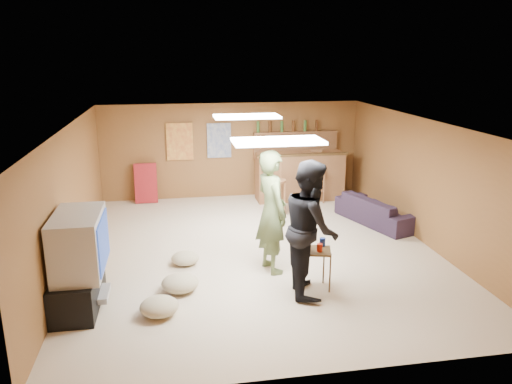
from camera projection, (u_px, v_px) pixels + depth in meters
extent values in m
plane|color=beige|center=(258.00, 251.00, 8.62)|extent=(7.00, 7.00, 0.00)
cube|color=silver|center=(258.00, 124.00, 8.03)|extent=(6.00, 7.00, 0.02)
cube|color=brown|center=(232.00, 150.00, 11.65)|extent=(6.00, 0.02, 2.20)
cube|color=brown|center=(319.00, 280.00, 5.01)|extent=(6.00, 0.02, 2.20)
cube|color=brown|center=(70.00, 198.00, 7.83)|extent=(0.02, 7.00, 2.20)
cube|color=brown|center=(425.00, 182.00, 8.82)|extent=(0.02, 7.00, 2.20)
cube|color=black|center=(78.00, 289.00, 6.69)|extent=(0.55, 1.30, 0.50)
cube|color=#B2B2B7|center=(96.00, 294.00, 6.75)|extent=(0.35, 0.50, 0.08)
cube|color=#B2B2B7|center=(79.00, 243.00, 6.52)|extent=(0.60, 1.10, 0.80)
cube|color=navy|center=(103.00, 242.00, 6.57)|extent=(0.02, 0.95, 0.65)
cube|color=brown|center=(300.00, 176.00, 11.52)|extent=(2.00, 0.60, 1.10)
cube|color=#422C15|center=(303.00, 155.00, 11.14)|extent=(2.10, 0.12, 0.05)
cube|color=brown|center=(296.00, 132.00, 11.69)|extent=(2.00, 0.18, 0.05)
cube|color=brown|center=(295.00, 145.00, 11.79)|extent=(2.00, 0.14, 0.60)
cube|color=#BF3F26|center=(180.00, 142.00, 11.35)|extent=(0.60, 0.03, 0.85)
cube|color=#334C99|center=(219.00, 141.00, 11.49)|extent=(0.55, 0.03, 0.80)
cube|color=#A41E25|center=(146.00, 183.00, 11.31)|extent=(0.50, 0.26, 0.91)
cube|color=white|center=(278.00, 141.00, 6.62)|extent=(1.20, 0.60, 0.04)
cube|color=white|center=(247.00, 116.00, 9.18)|extent=(1.20, 0.60, 0.04)
imported|color=#56663B|center=(272.00, 212.00, 7.62)|extent=(0.63, 0.79, 1.92)
imported|color=black|center=(311.00, 228.00, 6.91)|extent=(0.83, 1.01, 1.92)
imported|color=black|center=(377.00, 210.00, 9.96)|extent=(1.27, 1.97, 0.54)
cube|color=#422C15|center=(313.00, 269.00, 7.16)|extent=(0.55, 0.48, 0.61)
cylinder|color=red|center=(305.00, 246.00, 7.06)|extent=(0.09, 0.09, 0.12)
cylinder|color=red|center=(320.00, 247.00, 7.01)|extent=(0.11, 0.11, 0.11)
cylinder|color=navy|center=(322.00, 242.00, 7.21)|extent=(0.09, 0.09, 0.12)
ellipsoid|color=tan|center=(180.00, 283.00, 7.15)|extent=(0.62, 0.62, 0.24)
ellipsoid|color=tan|center=(185.00, 258.00, 8.06)|extent=(0.54, 0.54, 0.20)
ellipsoid|color=tan|center=(159.00, 307.00, 6.49)|extent=(0.58, 0.58, 0.23)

